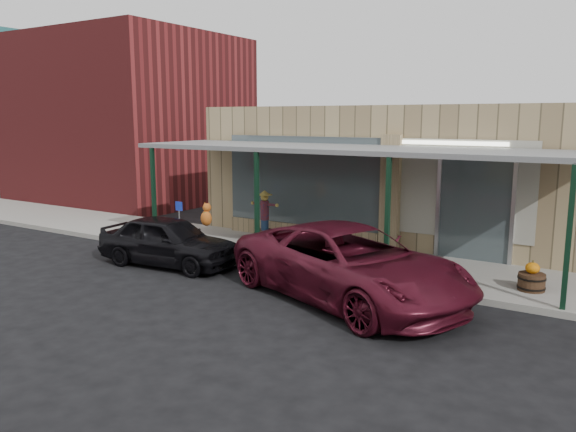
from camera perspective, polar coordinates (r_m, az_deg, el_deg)
The scene contains 10 objects.
ground at distance 12.23m, azimuth -1.97°, elevation -8.41°, with size 120.00×120.00×0.00m, color black.
sidewalk at distance 15.21m, azimuth 5.63°, elevation -4.47°, with size 40.00×3.20×0.15m, color gray.
storefront at distance 19.02m, azimuth 11.86°, elevation 4.44°, with size 12.00×6.25×4.20m.
awning at distance 14.72m, azimuth 5.76°, elevation 6.63°, with size 12.00×3.00×3.04m.
block_buildings_near at distance 19.35m, azimuth 18.78°, elevation 9.19°, with size 61.00×8.00×8.00m.
barrel_scarecrow at distance 16.64m, azimuth -2.37°, elevation -1.00°, with size 0.98×0.68×1.60m.
barrel_pumpkin at distance 13.33m, azimuth 23.51°, elevation -5.96°, with size 0.63×0.63×0.67m.
handicap_sign at distance 16.71m, azimuth -10.99°, elevation -0.12°, with size 0.27×0.04×1.29m.
parked_sedan at distance 15.09m, azimuth -12.03°, elevation -2.46°, with size 3.99×1.98×1.61m.
car_maroon at distance 12.01m, azimuth 6.26°, elevation -4.85°, with size 2.63×5.71×1.59m, color #531020.
Camera 1 is at (6.48, -9.63, 3.85)m, focal length 35.00 mm.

